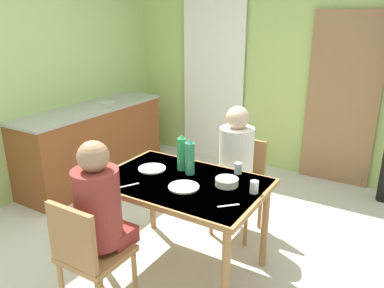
{
  "coord_description": "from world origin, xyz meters",
  "views": [
    {
      "loc": [
        1.69,
        -2.24,
        1.94
      ],
      "look_at": [
        0.28,
        0.09,
        1.01
      ],
      "focal_mm": 35.29,
      "sensor_mm": 36.0,
      "label": 1
    }
  ],
  "objects_px": {
    "water_bottle_green_far": "(182,153)",
    "chair_far_diner": "(241,180)",
    "person_near_diner": "(99,205)",
    "dining_table": "(182,191)",
    "serving_bowl_center": "(227,182)",
    "water_bottle_green_near": "(190,157)",
    "kitchen_counter": "(93,143)",
    "chair_near_diner": "(88,253)",
    "person_far_diner": "(235,156)"
  },
  "relations": [
    {
      "from": "kitchen_counter",
      "to": "chair_near_diner",
      "type": "xyz_separation_m",
      "value": [
        1.67,
        -1.7,
        0.05
      ]
    },
    {
      "from": "chair_far_diner",
      "to": "person_far_diner",
      "type": "xyz_separation_m",
      "value": [
        0.0,
        -0.14,
        0.28
      ]
    },
    {
      "from": "person_near_diner",
      "to": "water_bottle_green_near",
      "type": "height_order",
      "value": "person_near_diner"
    },
    {
      "from": "water_bottle_green_near",
      "to": "serving_bowl_center",
      "type": "bearing_deg",
      "value": -6.68
    },
    {
      "from": "kitchen_counter",
      "to": "chair_far_diner",
      "type": "relative_size",
      "value": 2.26
    },
    {
      "from": "dining_table",
      "to": "chair_far_diner",
      "type": "height_order",
      "value": "chair_far_diner"
    },
    {
      "from": "serving_bowl_center",
      "to": "kitchen_counter",
      "type": "bearing_deg",
      "value": 159.56
    },
    {
      "from": "chair_near_diner",
      "to": "chair_far_diner",
      "type": "height_order",
      "value": "same"
    },
    {
      "from": "water_bottle_green_near",
      "to": "dining_table",
      "type": "bearing_deg",
      "value": -83.43
    },
    {
      "from": "dining_table",
      "to": "person_near_diner",
      "type": "distance_m",
      "value": 0.68
    },
    {
      "from": "water_bottle_green_far",
      "to": "dining_table",
      "type": "bearing_deg",
      "value": -57.5
    },
    {
      "from": "dining_table",
      "to": "serving_bowl_center",
      "type": "distance_m",
      "value": 0.36
    },
    {
      "from": "chair_near_diner",
      "to": "person_near_diner",
      "type": "relative_size",
      "value": 1.13
    },
    {
      "from": "dining_table",
      "to": "chair_far_diner",
      "type": "relative_size",
      "value": 1.43
    },
    {
      "from": "kitchen_counter",
      "to": "water_bottle_green_near",
      "type": "bearing_deg",
      "value": -22.74
    },
    {
      "from": "person_near_diner",
      "to": "dining_table",
      "type": "bearing_deg",
      "value": 70.42
    },
    {
      "from": "person_near_diner",
      "to": "chair_far_diner",
      "type": "bearing_deg",
      "value": 75.07
    },
    {
      "from": "kitchen_counter",
      "to": "chair_far_diner",
      "type": "height_order",
      "value": "kitchen_counter"
    },
    {
      "from": "chair_near_diner",
      "to": "serving_bowl_center",
      "type": "distance_m",
      "value": 1.07
    },
    {
      "from": "kitchen_counter",
      "to": "person_far_diner",
      "type": "relative_size",
      "value": 2.56
    },
    {
      "from": "person_near_diner",
      "to": "person_far_diner",
      "type": "height_order",
      "value": "same"
    },
    {
      "from": "kitchen_counter",
      "to": "chair_near_diner",
      "type": "bearing_deg",
      "value": -45.56
    },
    {
      "from": "kitchen_counter",
      "to": "serving_bowl_center",
      "type": "relative_size",
      "value": 11.59
    },
    {
      "from": "dining_table",
      "to": "serving_bowl_center",
      "type": "bearing_deg",
      "value": 18.11
    },
    {
      "from": "kitchen_counter",
      "to": "serving_bowl_center",
      "type": "xyz_separation_m",
      "value": [
        2.22,
        -0.83,
        0.33
      ]
    },
    {
      "from": "kitchen_counter",
      "to": "water_bottle_green_far",
      "type": "distance_m",
      "value": 1.98
    },
    {
      "from": "kitchen_counter",
      "to": "dining_table",
      "type": "relative_size",
      "value": 1.58
    },
    {
      "from": "kitchen_counter",
      "to": "serving_bowl_center",
      "type": "distance_m",
      "value": 2.39
    },
    {
      "from": "person_far_diner",
      "to": "serving_bowl_center",
      "type": "bearing_deg",
      "value": 108.43
    },
    {
      "from": "dining_table",
      "to": "serving_bowl_center",
      "type": "relative_size",
      "value": 7.34
    },
    {
      "from": "water_bottle_green_far",
      "to": "chair_far_diner",
      "type": "bearing_deg",
      "value": 65.54
    },
    {
      "from": "chair_far_diner",
      "to": "dining_table",
      "type": "bearing_deg",
      "value": 79.06
    },
    {
      "from": "chair_near_diner",
      "to": "person_far_diner",
      "type": "relative_size",
      "value": 1.13
    },
    {
      "from": "person_near_diner",
      "to": "water_bottle_green_near",
      "type": "xyz_separation_m",
      "value": [
        0.21,
        0.78,
        0.11
      ]
    },
    {
      "from": "chair_near_diner",
      "to": "water_bottle_green_near",
      "type": "relative_size",
      "value": 2.98
    },
    {
      "from": "person_near_diner",
      "to": "water_bottle_green_far",
      "type": "relative_size",
      "value": 2.57
    },
    {
      "from": "chair_far_diner",
      "to": "serving_bowl_center",
      "type": "bearing_deg",
      "value": 104.83
    },
    {
      "from": "kitchen_counter",
      "to": "water_bottle_green_far",
      "type": "xyz_separation_m",
      "value": [
        1.78,
        -0.75,
        0.45
      ]
    },
    {
      "from": "chair_far_diner",
      "to": "serving_bowl_center",
      "type": "xyz_separation_m",
      "value": [
        0.18,
        -0.66,
        0.29
      ]
    },
    {
      "from": "person_near_diner",
      "to": "serving_bowl_center",
      "type": "xyz_separation_m",
      "value": [
        0.55,
        0.74,
        0.0
      ]
    },
    {
      "from": "chair_near_diner",
      "to": "water_bottle_green_near",
      "type": "height_order",
      "value": "water_bottle_green_near"
    },
    {
      "from": "chair_far_diner",
      "to": "person_near_diner",
      "type": "xyz_separation_m",
      "value": [
        -0.37,
        -1.4,
        0.28
      ]
    },
    {
      "from": "dining_table",
      "to": "person_far_diner",
      "type": "height_order",
      "value": "person_far_diner"
    },
    {
      "from": "person_near_diner",
      "to": "water_bottle_green_far",
      "type": "xyz_separation_m",
      "value": [
        0.11,
        0.82,
        0.12
      ]
    },
    {
      "from": "chair_far_diner",
      "to": "water_bottle_green_near",
      "type": "relative_size",
      "value": 2.98
    },
    {
      "from": "person_far_diner",
      "to": "person_near_diner",
      "type": "bearing_deg",
      "value": 73.55
    },
    {
      "from": "person_far_diner",
      "to": "water_bottle_green_near",
      "type": "xyz_separation_m",
      "value": [
        -0.17,
        -0.49,
        0.11
      ]
    },
    {
      "from": "water_bottle_green_far",
      "to": "person_near_diner",
      "type": "bearing_deg",
      "value": -97.51
    },
    {
      "from": "kitchen_counter",
      "to": "dining_table",
      "type": "height_order",
      "value": "kitchen_counter"
    },
    {
      "from": "chair_near_diner",
      "to": "chair_far_diner",
      "type": "bearing_deg",
      "value": 76.34
    }
  ]
}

